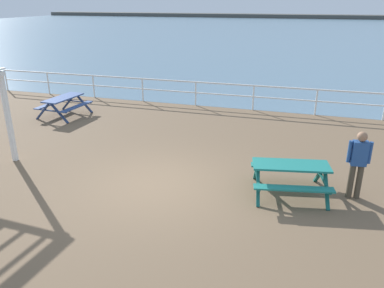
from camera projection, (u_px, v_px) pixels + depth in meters
ground_plane at (158, 188)px, 9.72m from camera, size 30.00×24.00×0.20m
sea_band at (289, 31)px, 56.80m from camera, size 142.00×90.00×0.01m
distant_shoreline at (299, 18)px, 95.20m from camera, size 142.00×6.00×1.80m
seaward_railing at (224, 90)px, 16.33m from camera, size 23.07×0.07×1.08m
picnic_table_near_left at (64, 102)px, 15.23m from camera, size 1.66×1.90×0.80m
picnic_table_mid_centre at (290, 171)px, 9.07m from camera, size 2.06×1.83×0.80m
visitor at (358, 161)px, 8.75m from camera, size 0.53×0.26×1.66m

